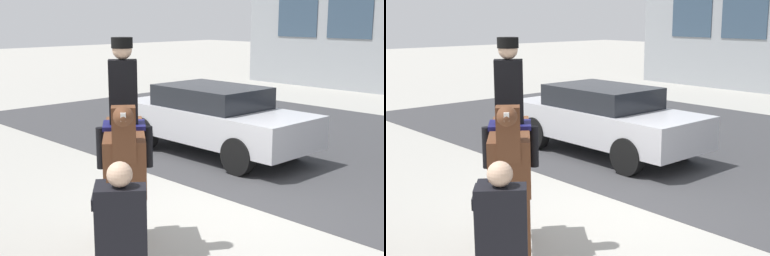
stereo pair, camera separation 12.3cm
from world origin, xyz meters
The scene contains 4 objects.
ground_plane centered at (0.00, 0.00, 0.00)m, with size 80.00×80.00×0.00m, color #9E9B93.
mounted_horse_lead centered at (-0.02, -1.85, 1.34)m, with size 1.67×1.35×2.58m.
pedestrian_bystander centered at (1.56, -3.06, 1.02)m, with size 0.90×0.53×1.73m.
street_car_near_lane centered at (-2.71, 2.39, 0.76)m, with size 4.28×1.77×1.41m.
Camera 2 is at (4.86, -5.26, 2.82)m, focal length 50.00 mm.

